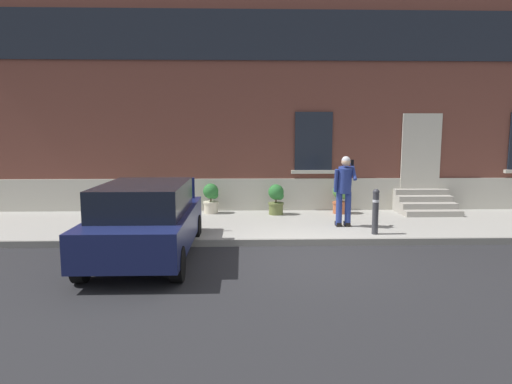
# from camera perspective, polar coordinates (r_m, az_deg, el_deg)

# --- Properties ---
(ground_plane) EXTENTS (80.00, 80.00, 0.00)m
(ground_plane) POSITION_cam_1_polar(r_m,az_deg,el_deg) (9.03, 5.50, -8.27)
(ground_plane) COLOR #232326
(sidewalk) EXTENTS (24.00, 3.60, 0.15)m
(sidewalk) POSITION_cam_1_polar(r_m,az_deg,el_deg) (11.72, 3.81, -4.18)
(sidewalk) COLOR #99968E
(sidewalk) RESTS_ON ground
(curb_edge) EXTENTS (24.00, 0.12, 0.15)m
(curb_edge) POSITION_cam_1_polar(r_m,az_deg,el_deg) (9.91, 4.83, -6.37)
(curb_edge) COLOR gray
(curb_edge) RESTS_ON ground
(building_facade) EXTENTS (24.00, 1.52, 7.50)m
(building_facade) POSITION_cam_1_polar(r_m,az_deg,el_deg) (14.01, 2.99, 12.77)
(building_facade) COLOR brown
(building_facade) RESTS_ON ground
(entrance_stoop) EXTENTS (1.59, 1.28, 0.64)m
(entrance_stoop) POSITION_cam_1_polar(r_m,az_deg,el_deg) (13.94, 20.59, -1.44)
(entrance_stoop) COLOR #9E998E
(entrance_stoop) RESTS_ON sidewalk
(hatchback_car_navy) EXTENTS (1.80, 4.07, 1.50)m
(hatchback_car_navy) POSITION_cam_1_polar(r_m,az_deg,el_deg) (8.97, -13.74, -3.38)
(hatchback_car_navy) COLOR #161E4C
(hatchback_car_navy) RESTS_ON ground
(bollard_near_person) EXTENTS (0.15, 0.15, 1.04)m
(bollard_near_person) POSITION_cam_1_polar(r_m,az_deg,el_deg) (10.56, 14.94, -2.20)
(bollard_near_person) COLOR #333338
(bollard_near_person) RESTS_ON sidewalk
(person_on_phone) EXTENTS (0.51, 0.51, 1.74)m
(person_on_phone) POSITION_cam_1_polar(r_m,az_deg,el_deg) (11.13, 11.17, 0.67)
(person_on_phone) COLOR navy
(person_on_phone) RESTS_ON sidewalk
(planter_charcoal) EXTENTS (0.44, 0.44, 0.86)m
(planter_charcoal) POSITION_cam_1_polar(r_m,az_deg,el_deg) (13.15, -13.81, -0.74)
(planter_charcoal) COLOR #2D2D30
(planter_charcoal) RESTS_ON sidewalk
(planter_cream) EXTENTS (0.44, 0.44, 0.86)m
(planter_cream) POSITION_cam_1_polar(r_m,az_deg,el_deg) (12.92, -5.71, -0.70)
(planter_cream) COLOR beige
(planter_cream) RESTS_ON sidewalk
(planter_olive) EXTENTS (0.44, 0.44, 0.86)m
(planter_olive) POSITION_cam_1_polar(r_m,az_deg,el_deg) (12.68, 2.59, -0.83)
(planter_olive) COLOR #606B38
(planter_olive) RESTS_ON sidewalk
(planter_terracotta) EXTENTS (0.44, 0.44, 0.86)m
(planter_terracotta) POSITION_cam_1_polar(r_m,az_deg,el_deg) (13.05, 10.70, -0.71)
(planter_terracotta) COLOR #B25B38
(planter_terracotta) RESTS_ON sidewalk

